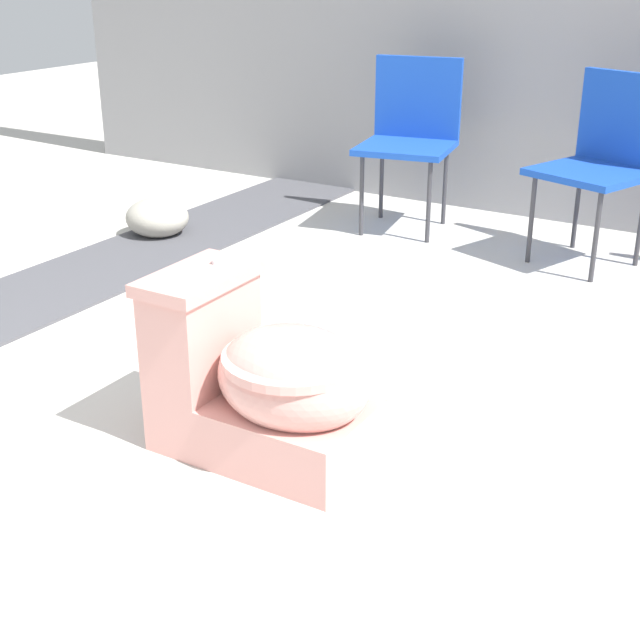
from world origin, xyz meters
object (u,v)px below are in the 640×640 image
folding_chair_left (412,125)px  folding_chair_middle (607,149)px  toilet (265,382)px  boulder_near (157,217)px

folding_chair_left → folding_chair_middle: (0.99, -0.06, 0.00)m
toilet → folding_chair_left: bearing=105.8°
toilet → folding_chair_left: size_ratio=0.76×
toilet → folding_chair_middle: (0.33, 2.20, 0.29)m
folding_chair_middle → folding_chair_left: bearing=-74.4°
folding_chair_middle → boulder_near: size_ratio=2.63×
folding_chair_middle → toilet: bearing=10.8°
toilet → folding_chair_left: 2.37m
toilet → boulder_near: size_ratio=2.00×
toilet → folding_chair_middle: size_ratio=0.76×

